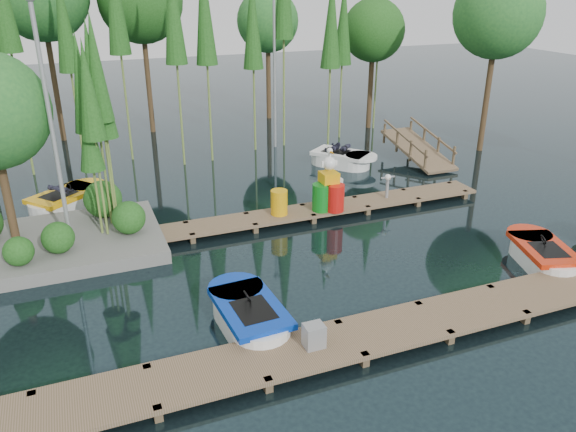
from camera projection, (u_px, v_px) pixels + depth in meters
name	position (u px, v px, depth m)	size (l,w,h in m)	color
ground_plane	(278.00, 260.00, 16.19)	(90.00, 90.00, 0.00)	#192A2F
near_dock	(351.00, 339.00, 12.25)	(18.00, 1.50, 0.50)	brown
far_dock	(280.00, 216.00, 18.58)	(15.00, 1.20, 0.50)	brown
island	(24.00, 146.00, 15.62)	(6.20, 4.20, 6.75)	slate
tree_screen	(134.00, 15.00, 22.15)	(34.42, 18.53, 10.31)	#46321E
lamp_island	(49.00, 111.00, 14.79)	(0.30, 0.30, 7.25)	gray
lamp_rear	(274.00, 55.00, 25.27)	(0.30, 0.30, 7.25)	gray
ramp	(418.00, 149.00, 24.57)	(1.50, 3.94, 1.49)	brown
boat_blue	(249.00, 316.00, 12.99)	(1.49, 3.03, 1.00)	white
boat_red	(542.00, 255.00, 15.85)	(2.05, 3.06, 0.95)	white
boat_yellow_far	(66.00, 201.00, 19.60)	(3.18, 2.96, 1.51)	white
boat_white_far	(342.00, 159.00, 24.11)	(2.86, 3.14, 1.40)	white
utility_cabinet	(314.00, 336.00, 11.82)	(0.43, 0.36, 0.52)	gray
yellow_barrel	(279.00, 202.00, 18.38)	(0.55, 0.55, 0.83)	#E9A40C
drum_cluster	(330.00, 191.00, 18.76)	(1.22, 1.12, 2.11)	#0C7018
seagull_post	(388.00, 182.00, 19.69)	(0.54, 0.29, 0.87)	gray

